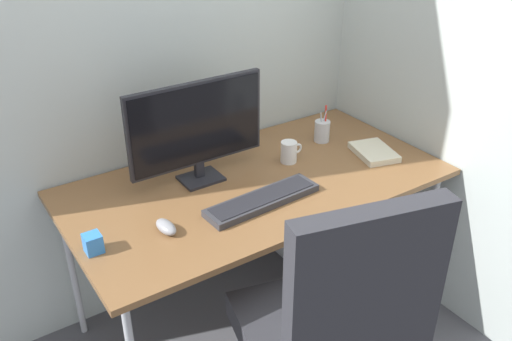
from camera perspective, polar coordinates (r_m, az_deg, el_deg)
name	(u,v)px	position (r m, az deg, el deg)	size (l,w,h in m)	color
ground_plane	(256,314)	(2.71, 0.05, -14.60)	(8.00, 8.00, 0.00)	#4C4C51
wall_side_right	(454,1)	(2.42, 19.84, 16.20)	(0.04, 2.24, 2.80)	#B7C1BC
desk	(257,188)	(2.29, 0.06, -1.83)	(1.56, 0.81, 0.73)	brown
office_chair	(334,327)	(1.82, 8.13, -15.76)	(0.62, 0.65, 1.12)	black
filing_cabinet	(333,213)	(2.84, 8.02, -4.41)	(0.36, 0.53, 0.64)	silver
monitor	(197,127)	(2.19, -6.13, 4.50)	(0.58, 0.13, 0.42)	black
keyboard	(262,200)	(2.11, 0.67, -3.06)	(0.48, 0.15, 0.03)	#333338
mouse	(166,227)	(1.97, -9.30, -5.78)	(0.05, 0.11, 0.04)	gray
pen_holder	(322,131)	(2.60, 6.86, 4.11)	(0.07, 0.07, 0.18)	silver
notebook	(374,152)	(2.52, 12.11, 1.89)	(0.15, 0.21, 0.03)	beige
coffee_mug	(289,152)	(2.40, 3.45, 1.94)	(0.11, 0.07, 0.09)	white
desk_clamp_accessory	(93,243)	(1.93, -16.52, -7.24)	(0.06, 0.06, 0.07)	#337FD8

